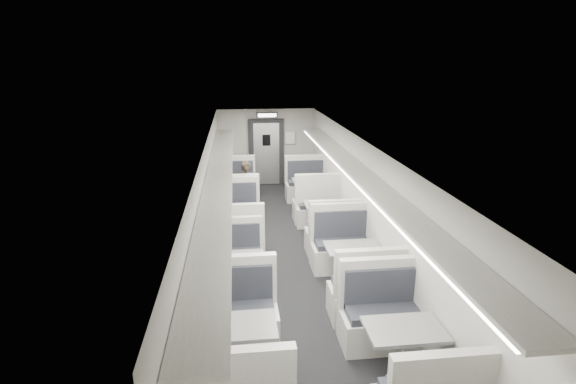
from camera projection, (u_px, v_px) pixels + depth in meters
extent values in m
cube|color=black|center=(288.00, 268.00, 8.84)|extent=(3.00, 12.00, 0.12)
cube|color=silver|center=(289.00, 142.00, 8.11)|extent=(3.00, 12.00, 0.12)
cube|color=#B3B2A8|center=(266.00, 147.00, 14.24)|extent=(3.00, 0.12, 2.40)
cube|color=#B3B2A8|center=(205.00, 211.00, 8.30)|extent=(0.12, 12.00, 2.40)
cube|color=#B3B2A8|center=(369.00, 205.00, 8.65)|extent=(0.12, 12.00, 2.40)
cube|color=beige|center=(236.00, 211.00, 11.18)|extent=(1.15, 0.64, 0.49)
cube|color=#22232D|center=(236.00, 199.00, 11.13)|extent=(1.02, 0.51, 0.11)
cube|color=beige|center=(235.00, 190.00, 10.78)|extent=(1.15, 0.13, 0.76)
cube|color=beige|center=(236.00, 192.00, 12.80)|extent=(1.15, 0.64, 0.49)
cube|color=#22232D|center=(235.00, 182.00, 12.68)|extent=(1.02, 0.51, 0.11)
cube|color=beige|center=(235.00, 169.00, 12.84)|extent=(1.15, 0.13, 0.76)
cylinder|color=silver|center=(236.00, 196.00, 11.95)|extent=(0.11, 0.11, 0.75)
cylinder|color=silver|center=(236.00, 209.00, 12.06)|extent=(0.39, 0.39, 0.03)
cube|color=gray|center=(235.00, 181.00, 11.83)|extent=(0.96, 0.65, 0.04)
cube|color=beige|center=(237.00, 246.00, 9.13)|extent=(1.12, 0.62, 0.48)
cube|color=#22232D|center=(236.00, 232.00, 9.08)|extent=(0.99, 0.50, 0.11)
cube|color=beige|center=(236.00, 222.00, 8.74)|extent=(1.12, 0.13, 0.74)
cube|color=beige|center=(236.00, 219.00, 10.70)|extent=(1.12, 0.62, 0.48)
cube|color=#22232D|center=(236.00, 207.00, 10.59)|extent=(0.99, 0.50, 0.11)
cube|color=beige|center=(235.00, 191.00, 10.74)|extent=(1.12, 0.13, 0.74)
cylinder|color=silver|center=(236.00, 226.00, 9.88)|extent=(0.11, 0.11, 0.73)
cylinder|color=silver|center=(237.00, 241.00, 9.98)|extent=(0.38, 0.38, 0.03)
cube|color=gray|center=(236.00, 208.00, 9.76)|extent=(0.93, 0.63, 0.04)
cube|color=beige|center=(238.00, 305.00, 7.01)|extent=(0.99, 0.55, 0.42)
cube|color=#22232D|center=(237.00, 289.00, 6.96)|extent=(0.88, 0.44, 0.09)
cube|color=beige|center=(237.00, 280.00, 6.67)|extent=(0.99, 0.11, 0.66)
cube|color=beige|center=(237.00, 264.00, 8.40)|extent=(0.99, 0.55, 0.42)
cube|color=#22232D|center=(237.00, 252.00, 8.30)|extent=(0.88, 0.44, 0.09)
cube|color=beige|center=(236.00, 233.00, 8.44)|extent=(0.99, 0.11, 0.66)
cylinder|color=silver|center=(237.00, 277.00, 7.68)|extent=(0.09, 0.09, 0.65)
cylinder|color=silver|center=(238.00, 293.00, 7.77)|extent=(0.34, 0.34, 0.03)
cube|color=gray|center=(237.00, 258.00, 7.57)|extent=(0.83, 0.56, 0.04)
cube|color=beige|center=(238.00, 382.00, 4.41)|extent=(1.14, 0.13, 0.76)
cube|color=beige|center=(238.00, 326.00, 6.41)|extent=(1.14, 0.64, 0.49)
cube|color=#22232D|center=(238.00, 309.00, 6.29)|extent=(1.02, 0.51, 0.11)
cube|color=beige|center=(237.00, 279.00, 6.45)|extent=(1.14, 0.13, 0.76)
cylinder|color=silver|center=(239.00, 356.00, 5.57)|extent=(0.11, 0.11, 0.75)
cylinder|color=silver|center=(240.00, 380.00, 5.68)|extent=(0.39, 0.39, 0.03)
cube|color=gray|center=(238.00, 326.00, 5.45)|extent=(0.95, 0.65, 0.04)
cube|color=beige|center=(317.00, 211.00, 11.19)|extent=(1.16, 0.65, 0.49)
cube|color=#22232D|center=(317.00, 199.00, 11.13)|extent=(1.03, 0.52, 0.11)
cube|color=beige|center=(319.00, 190.00, 10.78)|extent=(1.16, 0.13, 0.77)
cube|color=beige|center=(306.00, 192.00, 12.82)|extent=(1.16, 0.65, 0.49)
cube|color=#22232D|center=(306.00, 182.00, 12.70)|extent=(1.03, 0.52, 0.11)
cube|color=beige|center=(305.00, 168.00, 12.86)|extent=(1.16, 0.13, 0.77)
cylinder|color=silver|center=(311.00, 196.00, 11.97)|extent=(0.11, 0.11, 0.76)
cylinder|color=silver|center=(311.00, 209.00, 12.07)|extent=(0.40, 0.40, 0.03)
cube|color=gray|center=(311.00, 181.00, 11.84)|extent=(0.97, 0.66, 0.04)
cube|color=beige|center=(333.00, 241.00, 9.38)|extent=(1.12, 0.62, 0.48)
cube|color=#22232D|center=(333.00, 228.00, 9.33)|extent=(0.99, 0.50, 0.11)
cube|color=beige|center=(336.00, 218.00, 8.99)|extent=(1.12, 0.13, 0.74)
cube|color=beige|center=(319.00, 215.00, 10.95)|extent=(1.12, 0.62, 0.48)
cube|color=#22232D|center=(319.00, 204.00, 10.84)|extent=(0.99, 0.50, 0.11)
cube|color=beige|center=(317.00, 188.00, 10.99)|extent=(1.12, 0.13, 0.74)
cylinder|color=silver|center=(325.00, 222.00, 10.13)|extent=(0.11, 0.11, 0.73)
cylinder|color=silver|center=(325.00, 236.00, 10.23)|extent=(0.38, 0.38, 0.03)
cube|color=gray|center=(326.00, 205.00, 10.01)|extent=(0.93, 0.63, 0.04)
cube|color=beige|center=(366.00, 302.00, 7.04)|extent=(1.15, 0.64, 0.49)
cube|color=#22232D|center=(366.00, 284.00, 6.98)|extent=(1.02, 0.51, 0.11)
cube|color=beige|center=(373.00, 273.00, 6.63)|extent=(1.15, 0.13, 0.76)
cube|color=beige|center=(341.00, 256.00, 8.65)|extent=(1.15, 0.64, 0.49)
cube|color=#22232D|center=(342.00, 243.00, 8.53)|extent=(1.02, 0.51, 0.11)
cube|color=beige|center=(340.00, 222.00, 8.69)|extent=(1.15, 0.13, 0.76)
cylinder|color=silver|center=(353.00, 270.00, 7.81)|extent=(0.11, 0.11, 0.75)
cylinder|color=silver|center=(352.00, 289.00, 7.91)|extent=(0.39, 0.39, 0.03)
cube|color=gray|center=(354.00, 248.00, 7.69)|extent=(0.96, 0.65, 0.04)
cube|color=beige|center=(380.00, 329.00, 6.35)|extent=(1.13, 0.63, 0.48)
cube|color=#22232D|center=(382.00, 312.00, 6.24)|extent=(1.01, 0.50, 0.11)
cube|color=beige|center=(378.00, 282.00, 6.40)|extent=(1.13, 0.13, 0.75)
cylinder|color=silver|center=(402.00, 359.00, 5.52)|extent=(0.11, 0.11, 0.74)
cylinder|color=silver|center=(400.00, 382.00, 5.62)|extent=(0.38, 0.38, 0.03)
cube|color=gray|center=(405.00, 330.00, 5.40)|extent=(0.94, 0.64, 0.04)
imported|color=black|center=(247.00, 189.00, 11.39)|extent=(0.56, 0.40, 1.43)
cube|color=black|center=(215.00, 162.00, 11.50)|extent=(0.02, 1.18, 0.84)
cube|color=black|center=(211.00, 185.00, 9.41)|extent=(0.02, 1.18, 0.84)
cube|color=black|center=(205.00, 222.00, 7.32)|extent=(0.02, 1.18, 0.84)
cube|color=black|center=(194.00, 288.00, 5.22)|extent=(0.02, 1.18, 0.84)
cube|color=beige|center=(219.00, 177.00, 7.84)|extent=(0.46, 10.40, 0.05)
cube|color=white|center=(231.00, 179.00, 7.88)|extent=(0.05, 10.20, 0.04)
cube|color=beige|center=(359.00, 173.00, 8.12)|extent=(0.46, 10.40, 0.05)
cube|color=white|center=(349.00, 176.00, 8.12)|extent=(0.05, 10.20, 0.04)
cube|color=black|center=(266.00, 152.00, 14.17)|extent=(1.10, 0.10, 2.10)
cube|color=silver|center=(267.00, 154.00, 14.16)|extent=(0.80, 0.05, 1.95)
cube|color=black|center=(266.00, 140.00, 13.99)|extent=(0.25, 0.02, 0.35)
cube|color=black|center=(267.00, 115.00, 13.35)|extent=(0.62, 0.10, 0.16)
cube|color=white|center=(267.00, 115.00, 13.29)|extent=(0.54, 0.02, 0.10)
cube|color=silver|center=(290.00, 138.00, 14.10)|extent=(0.32, 0.02, 0.40)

